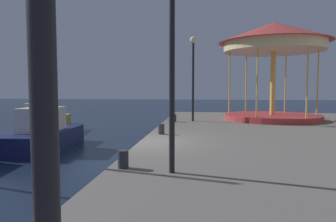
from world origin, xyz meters
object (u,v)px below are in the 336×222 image
bollard_south (174,118)px  bollard_north (161,129)px  motorboat_navy (44,134)px  lamp_post_far_end (193,64)px  sailboat_yellow (45,119)px  lamp_post_mid_promenade (172,36)px  carousel (274,47)px  bollard_center (123,159)px

bollard_south → bollard_north: (-0.06, -4.50, 0.00)m
motorboat_navy → lamp_post_far_end: lamp_post_far_end is taller
sailboat_yellow → motorboat_navy: (3.09, -5.94, 0.00)m
lamp_post_mid_promenade → lamp_post_far_end: size_ratio=0.92×
carousel → bollard_center: 13.27m
lamp_post_far_end → bollard_center: lamp_post_far_end is taller
carousel → lamp_post_far_end: bearing=-163.2°
lamp_post_mid_promenade → bollard_center: lamp_post_mid_promenade is taller
bollard_south → bollard_north: size_ratio=1.00×
bollard_center → bollard_north: 5.17m
carousel → bollard_north: size_ratio=15.23×
lamp_post_mid_promenade → lamp_post_far_end: (0.07, 10.30, 0.22)m
lamp_post_far_end → bollard_center: bearing=-96.7°
carousel → lamp_post_mid_promenade: 12.53m
motorboat_navy → bollard_north: (5.13, -0.59, 0.35)m
bollard_center → lamp_post_far_end: bearing=83.3°
carousel → lamp_post_mid_promenade: carousel is taller
sailboat_yellow → lamp_post_far_end: sailboat_yellow is taller
sailboat_yellow → motorboat_navy: bearing=-62.5°
sailboat_yellow → bollard_center: bearing=-55.4°
bollard_center → bollard_north: (0.15, 5.16, 0.00)m
carousel → bollard_north: bearing=-131.2°
motorboat_navy → lamp_post_mid_promenade: (6.10, -6.00, 3.00)m
sailboat_yellow → bollard_north: bearing=-38.4°
bollard_north → bollard_center: bearing=-91.7°
lamp_post_mid_promenade → bollard_north: (-0.97, 5.41, -2.65)m
bollard_south → carousel: bearing=17.7°
bollard_south → bollard_center: bearing=-91.3°
carousel → bollard_south: bearing=-162.3°
carousel → bollard_south: carousel is taller
lamp_post_mid_promenade → lamp_post_far_end: bearing=89.6°
carousel → bollard_south: (-5.40, -1.73, -3.85)m
motorboat_navy → bollard_north: bearing=-6.5°
bollard_center → bollard_south: bearing=88.7°
sailboat_yellow → bollard_south: 8.54m
sailboat_yellow → carousel: sailboat_yellow is taller
sailboat_yellow → bollard_north: sailboat_yellow is taller
sailboat_yellow → bollard_center: 14.21m
motorboat_navy → bollard_north: 5.18m
bollard_north → lamp_post_far_end: bearing=78.0°
sailboat_yellow → lamp_post_far_end: 9.94m
lamp_post_mid_promenade → bollard_north: 6.10m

